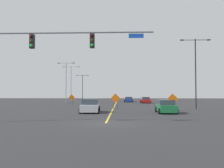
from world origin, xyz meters
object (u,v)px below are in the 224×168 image
object	(u,v)px
street_lamp_far_right	(66,79)
construction_sign_median_far	(115,99)
street_lamp_near_right	(71,81)
traffic_signal_assembly	(32,50)
street_lamp_near_left	(83,85)
construction_sign_right_lane	(72,98)
car_green_far	(166,107)
street_lamp_mid_left	(196,68)
car_red_mid	(145,100)
construction_sign_right_shoulder	(173,100)
car_blue_passing	(128,99)
car_silver_distant	(90,106)

from	to	relation	value
street_lamp_far_right	construction_sign_median_far	distance (m)	21.04
street_lamp_near_right	traffic_signal_assembly	bearing A→B (deg)	-81.71
street_lamp_near_right	street_lamp_near_left	world-z (taller)	street_lamp_near_right
construction_sign_right_lane	car_green_far	distance (m)	22.14
street_lamp_mid_left	construction_sign_right_lane	xyz separation A→B (m)	(-19.44, 10.31, -4.45)
car_red_mid	construction_sign_right_shoulder	bearing A→B (deg)	-86.74
street_lamp_near_right	construction_sign_right_shoulder	size ratio (longest dim) A/B	4.22
street_lamp_mid_left	street_lamp_far_right	bearing A→B (deg)	141.98
street_lamp_near_left	car_red_mid	xyz separation A→B (m)	(17.59, -24.39, -4.14)
traffic_signal_assembly	construction_sign_right_shoulder	bearing A→B (deg)	43.28
street_lamp_near_right	construction_sign_median_far	xyz separation A→B (m)	(12.13, -27.52, -3.99)
construction_sign_right_shoulder	street_lamp_near_left	bearing A→B (deg)	112.37
street_lamp_far_right	street_lamp_near_left	bearing A→B (deg)	91.27
construction_sign_median_far	car_blue_passing	xyz separation A→B (m)	(2.54, 23.83, -0.76)
street_lamp_near_left	construction_sign_right_lane	size ratio (longest dim) A/B	4.13
construction_sign_right_lane	car_red_mid	world-z (taller)	construction_sign_right_lane
street_lamp_mid_left	construction_sign_median_far	size ratio (longest dim) A/B	4.57
street_lamp_near_right	car_green_far	xyz separation A→B (m)	(17.85, -34.12, -4.67)
street_lamp_near_right	construction_sign_right_lane	bearing A→B (deg)	-77.50
traffic_signal_assembly	car_red_mid	xyz separation A→B (m)	(11.85, 33.59, -4.86)
car_silver_distant	traffic_signal_assembly	bearing A→B (deg)	-108.84
car_silver_distant	street_lamp_mid_left	bearing A→B (deg)	24.66
street_lamp_near_left	street_lamp_near_right	bearing A→B (deg)	-91.97
street_lamp_far_right	car_silver_distant	bearing A→B (deg)	-70.54
street_lamp_mid_left	car_blue_passing	distance (m)	25.67
construction_sign_right_shoulder	car_green_far	distance (m)	3.81
street_lamp_mid_left	construction_sign_median_far	distance (m)	11.90
construction_sign_right_lane	car_green_far	xyz separation A→B (m)	(14.07, -17.09, -0.55)
street_lamp_far_right	car_green_far	xyz separation A→B (m)	(16.78, -24.08, -4.48)
street_lamp_far_right	car_red_mid	size ratio (longest dim) A/B	2.19
street_lamp_mid_left	construction_sign_right_lane	world-z (taller)	street_lamp_mid_left
traffic_signal_assembly	street_lamp_mid_left	bearing A→B (deg)	42.64
car_green_far	car_blue_passing	distance (m)	30.59
car_blue_passing	car_red_mid	xyz separation A→B (m)	(3.44, -5.68, 0.02)
street_lamp_near_right	street_lamp_near_left	xyz separation A→B (m)	(0.52, 15.01, -0.60)
street_lamp_mid_left	car_red_mid	distance (m)	19.36
car_green_far	car_red_mid	xyz separation A→B (m)	(0.26, 24.74, -0.06)
street_lamp_mid_left	street_lamp_near_left	size ratio (longest dim) A/B	1.22
construction_sign_right_lane	car_red_mid	xyz separation A→B (m)	(14.33, 7.66, -0.62)
traffic_signal_assembly	construction_sign_median_far	size ratio (longest dim) A/B	6.46
street_lamp_near_left	construction_sign_right_lane	distance (m)	32.40
construction_sign_right_shoulder	traffic_signal_assembly	bearing A→B (deg)	-136.72
construction_sign_median_far	car_silver_distant	bearing A→B (deg)	-113.70
car_blue_passing	construction_sign_median_far	bearing A→B (deg)	-96.08
street_lamp_mid_left	car_silver_distant	xyz separation A→B (m)	(-13.79, -6.33, -4.98)
construction_sign_right_shoulder	car_red_mid	bearing A→B (deg)	93.26
traffic_signal_assembly	street_lamp_near_left	xyz separation A→B (m)	(-5.74, 57.97, -0.72)
car_green_far	street_lamp_mid_left	bearing A→B (deg)	51.57
construction_sign_median_far	car_blue_passing	bearing A→B (deg)	83.92
street_lamp_near_right	car_blue_passing	size ratio (longest dim) A/B	2.27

